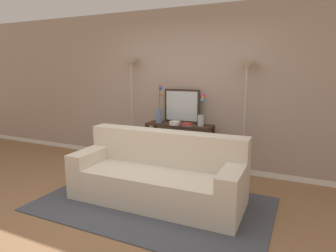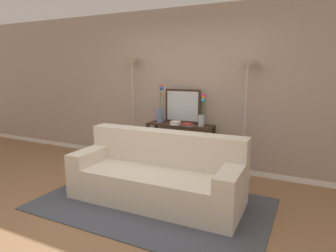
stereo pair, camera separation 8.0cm
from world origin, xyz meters
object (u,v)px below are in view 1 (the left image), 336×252
Objects in this scene: console_table at (179,139)px; vase_tall_flowers at (159,110)px; floor_lamp_right at (246,87)px; book_stack at (187,124)px; vase_short_flowers at (201,114)px; couch at (158,177)px; wall_mirror at (182,106)px; book_row_under_console at (166,164)px; floor_lamp_left at (131,81)px; fruit_bowl at (175,123)px.

console_table is 0.60m from vase_tall_flowers.
book_stack is at bearing -169.91° from floor_lamp_right.
vase_short_flowers is at bearing 19.47° from book_stack.
vase_short_flowers is at bearing 81.71° from couch.
wall_mirror is 0.44m from vase_short_flowers.
wall_mirror reaches higher than book_row_under_console.
book_row_under_console is at bearing -147.88° from wall_mirror.
book_row_under_console is (-0.42, 0.09, -0.76)m from book_stack.
console_table is 0.60× the size of floor_lamp_left.
wall_mirror reaches higher than fruit_bowl.
floor_lamp_left is at bearing 176.06° from console_table.
console_table is at bearing -81.47° from wall_mirror.
book_row_under_console is at bearing 167.96° from book_stack.
couch is 1.23m from fruit_bowl.
console_table is 0.34m from book_stack.
floor_lamp_left is 1.59m from book_row_under_console.
vase_tall_flowers is at bearing -175.09° from book_row_under_console.
book_row_under_console is (-0.25, -0.00, -0.48)m from console_table.
floor_lamp_left reaches higher than book_stack.
floor_lamp_left is at bearing 172.18° from book_stack.
vase_tall_flowers is (-0.58, 1.18, 0.70)m from couch.
fruit_bowl is at bearing -93.82° from wall_mirror.
console_table is at bearing 100.07° from couch.
book_stack is (-0.88, -0.16, -0.61)m from floor_lamp_right.
couch is 3.39× the size of vase_tall_flowers.
floor_lamp_left is 1.14m from fruit_bowl.
book_row_under_console is (0.12, 0.01, -0.95)m from vase_tall_flowers.
fruit_bowl is (-0.25, 1.09, 0.51)m from couch.
wall_mirror reaches higher than couch.
book_row_under_console is at bearing 178.73° from vase_short_flowers.
wall_mirror is 3.43× the size of book_stack.
book_stack is at bearing -50.33° from wall_mirror.
floor_lamp_right is 4.25× the size of book_row_under_console.
couch reaches higher than fruit_bowl.
wall_mirror is 0.39m from vase_tall_flowers.
vase_tall_flowers is 3.56× the size of fruit_bowl.
vase_tall_flowers is 0.58m from book_stack.
floor_lamp_right reaches higher than vase_tall_flowers.
couch is at bearing -47.00° from floor_lamp_left.
couch is 1.98× the size of console_table.
book_stack is (-0.21, -0.08, -0.18)m from vase_short_flowers.
wall_mirror is (-0.02, 0.14, 0.54)m from console_table.
fruit_bowl is (0.93, -0.17, -0.65)m from floor_lamp_left.
floor_lamp_right reaches higher than book_row_under_console.
vase_tall_flowers reaches higher than book_row_under_console.
console_table is at bearing -3.94° from floor_lamp_left.
couch is 5.21× the size of book_row_under_console.
floor_lamp_right is at bearing -4.08° from wall_mirror.
floor_lamp_left is at bearing 174.70° from book_row_under_console.
fruit_bowl reaches higher than book_stack.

